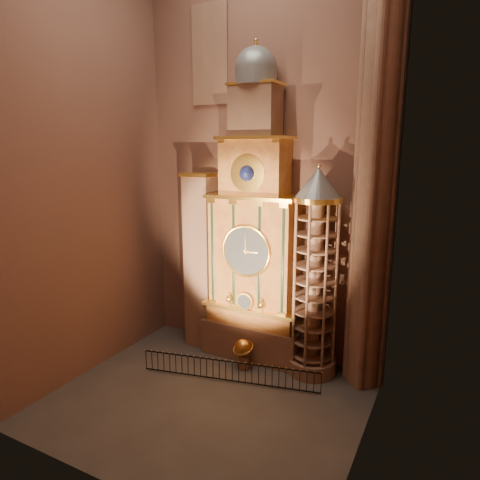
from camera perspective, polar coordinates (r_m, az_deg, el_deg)
The scene contains 11 objects.
floor at distance 21.45m, azimuth -4.34°, elevation -20.42°, with size 14.00×14.00×0.00m, color #383330.
wall_back at distance 23.39m, azimuth 3.10°, elevation 10.82°, with size 22.00×22.00×0.00m, color brown.
wall_left at distance 22.62m, azimuth -20.32°, elevation 10.05°, with size 22.00×22.00×0.00m, color brown.
wall_right at distance 15.54m, azimuth 17.84°, elevation 9.59°, with size 22.00×22.00×0.00m, color brown.
astronomical_clock at distance 22.96m, azimuth 1.91°, elevation -0.08°, with size 5.60×2.41×16.70m.
portrait_tower at distance 24.95m, azimuth -5.17°, elevation -2.74°, with size 1.80×1.60×10.20m.
stair_turret at distance 21.84m, azimuth 9.92°, elevation -4.72°, with size 2.50×2.50×10.80m.
gothic_pier at distance 20.61m, azimuth 17.78°, elevation 10.09°, with size 2.04×2.04×22.00m.
stained_glass_window at distance 25.29m, azimuth -4.04°, elevation 23.44°, with size 2.20×0.14×5.20m.
celestial_globe at distance 23.48m, azimuth 0.43°, elevation -14.58°, with size 1.43×1.40×1.63m.
iron_railing at distance 22.41m, azimuth -1.48°, elevation -17.08°, with size 8.92×2.03×1.09m.
Camera 1 is at (9.65, -15.30, 11.54)m, focal length 32.00 mm.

